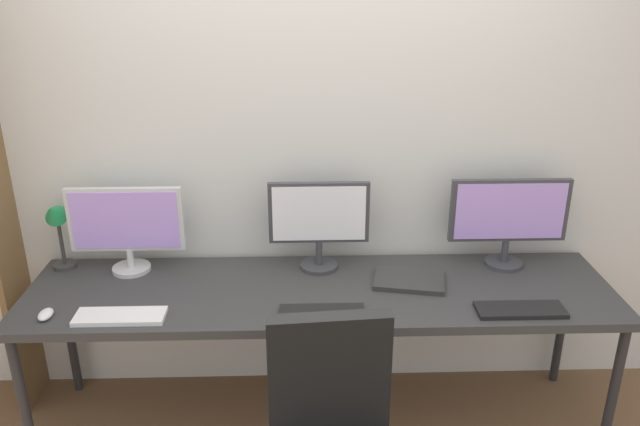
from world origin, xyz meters
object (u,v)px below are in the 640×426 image
at_px(computer_mouse, 46,314).
at_px(desk_lamp, 56,223).
at_px(keyboard_center, 322,313).
at_px(keyboard_right, 520,310).
at_px(monitor_center, 319,220).
at_px(keyboard_left, 120,316).
at_px(desk, 320,297).
at_px(monitor_right, 509,216).
at_px(monitor_left, 126,225).
at_px(laptop_closed, 409,280).

bearing_deg(computer_mouse, desk_lamp, 100.08).
bearing_deg(keyboard_center, keyboard_right, 0.00).
relative_size(monitor_center, keyboard_left, 1.27).
height_order(desk_lamp, keyboard_left, desk_lamp).
bearing_deg(keyboard_right, desk_lamp, 167.45).
distance_m(keyboard_center, computer_mouse, 1.15).
height_order(desk, computer_mouse, computer_mouse).
relative_size(desk, keyboard_right, 7.11).
bearing_deg(keyboard_right, monitor_right, 82.27).
height_order(monitor_center, keyboard_right, monitor_center).
bearing_deg(computer_mouse, desk, 10.57).
xyz_separation_m(desk, monitor_left, (-0.90, 0.21, 0.28)).
bearing_deg(desk, keyboard_left, -164.69).
xyz_separation_m(desk_lamp, laptop_closed, (1.64, -0.18, -0.23)).
distance_m(monitor_left, monitor_center, 0.90).
xyz_separation_m(monitor_right, keyboard_center, (-0.90, -0.44, -0.25)).
bearing_deg(keyboard_center, desk, 90.00).
relative_size(keyboard_left, keyboard_right, 1.00).
xyz_separation_m(computer_mouse, laptop_closed, (1.56, 0.26, -0.00)).
bearing_deg(monitor_center, laptop_closed, -22.02).
distance_m(keyboard_center, laptop_closed, 0.50).
xyz_separation_m(monitor_right, laptop_closed, (-0.49, -0.17, -0.24)).
bearing_deg(desk_lamp, keyboard_center, -20.53).
distance_m(keyboard_right, computer_mouse, 1.99).
xyz_separation_m(desk_lamp, keyboard_center, (1.23, -0.46, -0.23)).
height_order(desk_lamp, computer_mouse, desk_lamp).
height_order(desk_lamp, keyboard_center, desk_lamp).
relative_size(monitor_right, computer_mouse, 5.86).
distance_m(monitor_center, keyboard_left, 0.98).
relative_size(keyboard_center, computer_mouse, 3.75).
xyz_separation_m(desk, monitor_center, (0.00, 0.21, 0.30)).
bearing_deg(desk, monitor_center, 90.00).
xyz_separation_m(desk_lamp, computer_mouse, (0.08, -0.45, -0.23)).
distance_m(desk, monitor_right, 0.97).
height_order(monitor_left, monitor_center, monitor_center).
distance_m(monitor_left, computer_mouse, 0.54).
relative_size(keyboard_left, computer_mouse, 3.88).
bearing_deg(desk, keyboard_center, -90.00).
distance_m(computer_mouse, laptop_closed, 1.58).
relative_size(monitor_left, monitor_right, 0.95).
bearing_deg(desk_lamp, monitor_center, -0.86).
xyz_separation_m(desk, laptop_closed, (0.41, 0.05, 0.06)).
height_order(monitor_left, keyboard_center, monitor_left).
distance_m(monitor_center, computer_mouse, 1.25).
distance_m(monitor_right, laptop_closed, 0.57).
height_order(monitor_right, computer_mouse, monitor_right).
distance_m(desk_lamp, keyboard_right, 2.13).
bearing_deg(desk_lamp, keyboard_left, -49.76).
relative_size(monitor_center, desk_lamp, 1.27).
height_order(monitor_left, monitor_right, monitor_right).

